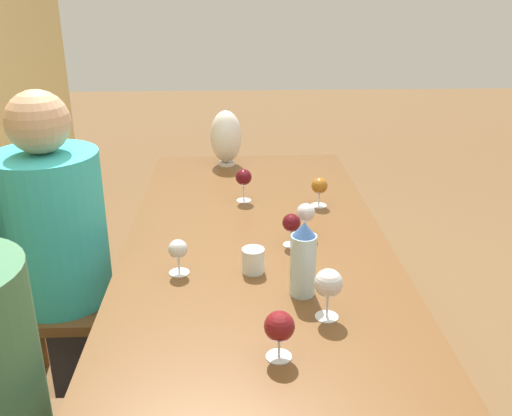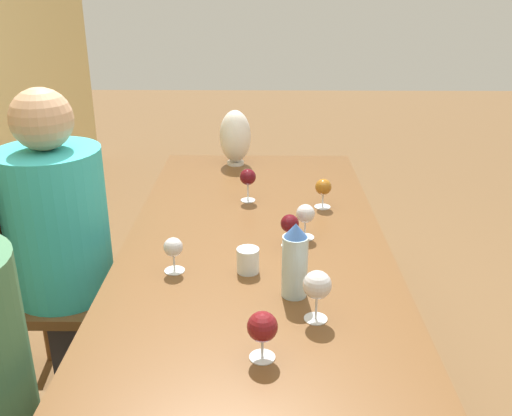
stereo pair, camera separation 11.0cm
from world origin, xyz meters
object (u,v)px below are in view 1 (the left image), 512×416
Objects in this scene: wine_glass_3 at (306,214)px; wine_glass_5 at (319,187)px; wine_glass_4 at (244,178)px; person_far at (61,249)px; wine_glass_1 at (291,224)px; chair_far at (41,283)px; wine_glass_0 at (328,284)px; vase at (226,137)px; water_bottle at (303,260)px; wine_glass_6 at (178,250)px; wine_glass_2 at (279,327)px; water_tumbler at (253,260)px.

wine_glass_3 is 0.32m from wine_glass_5.
wine_glass_3 reaches higher than wine_glass_5.
person_far reaches higher than wine_glass_4.
wine_glass_1 is 1.00m from chair_far.
wine_glass_0 is 1.22× the size of wine_glass_5.
wine_glass_3 is 0.44m from wine_glass_4.
vase is 0.52m from wine_glass_4.
person_far is (0.10, 0.86, -0.13)m from wine_glass_1.
wine_glass_4 is at bearing 11.64° from water_bottle.
wine_glass_4 is 0.68m from wine_glass_6.
chair_far is (0.03, 1.02, -0.28)m from wine_glass_3.
water_bottle is at bearing -114.75° from chair_far.
wine_glass_4 is at bearing 30.66° from wine_glass_3.
wine_glass_5 is at bearing -12.20° from water_bottle.
wine_glass_2 is 0.55m from wine_glass_6.
water_bottle is 2.00× the size of wine_glass_6.
wine_glass_6 is (-0.27, 0.45, -0.01)m from wine_glass_3.
vase is 1.17m from chair_far.
wine_glass_6 is at bearing 32.52° from wine_glass_2.
vase is at bearing 34.03° from wine_glass_5.
wine_glass_1 is 0.92× the size of wine_glass_2.
wine_glass_3 is at bearing -91.55° from chair_far.
wine_glass_0 is at bearing -40.40° from wine_glass_2.
water_bottle reaches higher than wine_glass_5.
wine_glass_3 is (0.07, -0.06, 0.01)m from wine_glass_1.
wine_glass_1 is at bearing -166.01° from vase.
chair_far is (0.29, 0.81, -0.23)m from water_tumbler.
water_tumbler is 0.63× the size of wine_glass_3.
wine_glass_4 reaches higher than water_tumbler.
wine_glass_1 is (0.19, -0.14, 0.04)m from water_tumbler.
wine_glass_2 is at bearing -176.56° from wine_glass_4.
vase is at bearing -35.84° from person_far.
wine_glass_0 is 1.28× the size of wine_glass_6.
water_bottle is 0.98m from person_far.
vase reaches higher than water_bottle.
wine_glass_3 reaches higher than wine_glass_6.
wine_glass_2 is (-0.31, 0.10, -0.03)m from water_bottle.
chair_far is (-0.28, 1.11, -0.28)m from wine_glass_5.
vase is at bearing 8.63° from wine_glass_4.
wine_glass_4 reaches higher than wine_glass_2.
person_far is (-0.86, 0.62, -0.19)m from vase.
wine_glass_3 is 0.10× the size of person_far.
wine_glass_5 reaches higher than wine_glass_1.
chair_far reaches higher than water_bottle.
person_far is at bearing 88.29° from wine_glass_3.
wine_glass_1 is 0.85× the size of wine_glass_4.
wine_glass_2 is (-1.62, -0.14, -0.06)m from vase.
water_tumbler is 0.54× the size of wine_glass_0.
water_tumbler is 0.35m from wine_glass_0.
water_tumbler is 0.62× the size of wine_glass_2.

